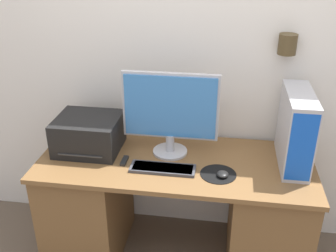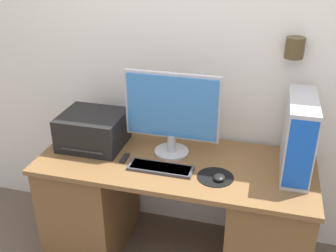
{
  "view_description": "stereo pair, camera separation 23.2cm",
  "coord_description": "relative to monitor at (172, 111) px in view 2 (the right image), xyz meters",
  "views": [
    {
      "loc": [
        0.27,
        -1.71,
        2.01
      ],
      "look_at": [
        -0.05,
        0.35,
        0.99
      ],
      "focal_mm": 42.0,
      "sensor_mm": 36.0,
      "label": 1
    },
    {
      "loc": [
        0.49,
        -1.67,
        2.01
      ],
      "look_at": [
        -0.05,
        0.35,
        0.99
      ],
      "focal_mm": 42.0,
      "sensor_mm": 36.0,
      "label": 2
    }
  ],
  "objects": [
    {
      "name": "wall_back",
      "position": [
        0.05,
        0.31,
        0.3
      ],
      "size": [
        6.4,
        0.16,
        2.7
      ],
      "color": "white",
      "rests_on": "ground_plane"
    },
    {
      "name": "desk",
      "position": [
        0.05,
        -0.09,
        -0.66
      ],
      "size": [
        1.68,
        0.69,
        0.76
      ],
      "color": "brown",
      "rests_on": "ground_plane"
    },
    {
      "name": "monitor",
      "position": [
        0.0,
        0.0,
        0.0
      ],
      "size": [
        0.59,
        0.22,
        0.53
      ],
      "color": "#B7B7BC",
      "rests_on": "desk"
    },
    {
      "name": "keyboard",
      "position": [
        -0.01,
        -0.21,
        -0.28
      ],
      "size": [
        0.39,
        0.12,
        0.02
      ],
      "color": "#3D3D42",
      "rests_on": "desk"
    },
    {
      "name": "mousepad",
      "position": [
        0.31,
        -0.21,
        -0.29
      ],
      "size": [
        0.21,
        0.21,
        0.0
      ],
      "color": "black",
      "rests_on": "desk"
    },
    {
      "name": "mouse",
      "position": [
        0.34,
        -0.23,
        -0.27
      ],
      "size": [
        0.07,
        0.07,
        0.03
      ],
      "color": "black",
      "rests_on": "mousepad"
    },
    {
      "name": "computer_tower",
      "position": [
        0.74,
        -0.01,
        -0.07
      ],
      "size": [
        0.15,
        0.47,
        0.45
      ],
      "color": "#B2B2B7",
      "rests_on": "desk"
    },
    {
      "name": "printer",
      "position": [
        -0.52,
        -0.03,
        -0.18
      ],
      "size": [
        0.4,
        0.36,
        0.22
      ],
      "color": "black",
      "rests_on": "desk"
    },
    {
      "name": "remote_control",
      "position": [
        -0.26,
        -0.16,
        -0.28
      ],
      "size": [
        0.03,
        0.11,
        0.02
      ],
      "color": "black",
      "rests_on": "desk"
    }
  ]
}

